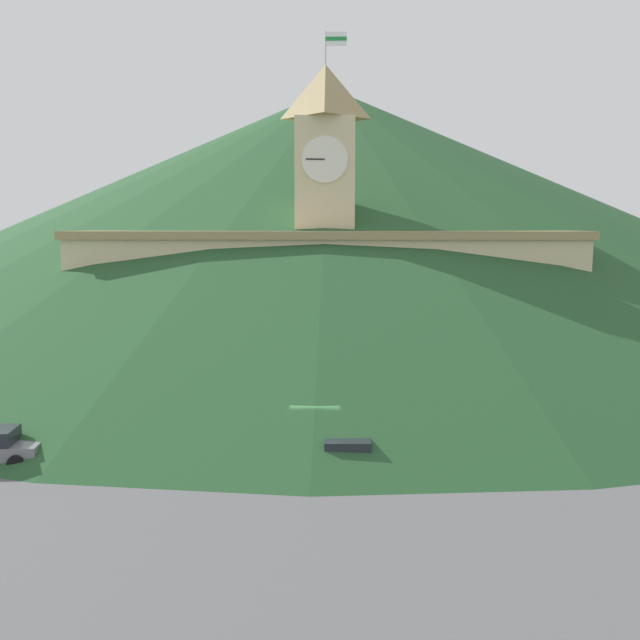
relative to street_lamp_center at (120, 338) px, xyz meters
name	(u,v)px	position (x,y,z in m)	size (l,w,h in m)	color
ground_plane	(316,448)	(14.08, -12.89, -3.62)	(160.00, 160.00, 0.00)	#565659
civic_building	(325,291)	(14.08, 7.66, 2.65)	(38.81, 10.16, 25.91)	beige
banner_fence	(322,373)	(14.08, -0.67, -2.24)	(35.61, 0.12, 2.77)	#1E8438
hillside_backdrop	(332,204)	(14.08, 43.60, 10.54)	(126.29, 126.29, 28.34)	#234C28
street_lamp_center	(120,338)	(0.00, 0.00, 0.00)	(1.26, 0.36, 4.98)	black
street_lamp_far_right	(316,340)	(13.60, 0.00, -0.04)	(1.26, 0.36, 4.92)	black
street_lamp_right	(520,346)	(27.57, 0.00, -0.40)	(1.26, 0.36, 4.36)	black
car_silver_hatch	(347,456)	(15.69, -16.14, -2.93)	(3.94, 2.08, 1.50)	#B7B7BC
car_green_wagon	(147,429)	(5.14, -12.08, -2.91)	(4.68, 2.31, 1.55)	#2D663D
car_yellow_coupe	(487,431)	(23.09, -11.66, -3.00)	(4.38, 2.50, 1.35)	yellow
car_black_suv	(165,394)	(4.30, -4.86, -2.79)	(5.08, 2.76, 1.80)	black
car_blue_van	(321,409)	(14.25, -8.57, -2.66)	(5.26, 2.76, 2.10)	#284C99
pedestrian	(339,386)	(15.23, -2.56, -2.67)	(0.53, 0.53, 1.75)	olive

